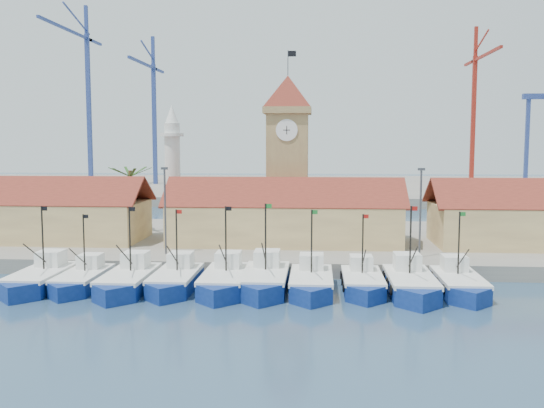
# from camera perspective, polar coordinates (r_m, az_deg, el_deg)

# --- Properties ---
(ground) EXTENTS (400.00, 400.00, 0.00)m
(ground) POSITION_cam_1_polar(r_m,az_deg,el_deg) (51.00, 0.05, -9.03)
(ground) COLOR #1E3E52
(ground) RESTS_ON ground
(quay) EXTENTS (140.00, 32.00, 1.50)m
(quay) POSITION_cam_1_polar(r_m,az_deg,el_deg) (74.28, 1.39, -3.70)
(quay) COLOR gray
(quay) RESTS_ON ground
(terminal) EXTENTS (240.00, 80.00, 2.00)m
(terminal) POSITION_cam_1_polar(r_m,az_deg,el_deg) (159.66, 2.91, 1.53)
(terminal) COLOR gray
(terminal) RESTS_ON ground
(boat_0) EXTENTS (3.76, 10.29, 7.78)m
(boat_0) POSITION_cam_1_polar(r_m,az_deg,el_deg) (58.20, -21.04, -6.73)
(boat_0) COLOR navy
(boat_0) RESTS_ON ground
(boat_1) EXTENTS (3.39, 9.28, 7.02)m
(boat_1) POSITION_cam_1_polar(r_m,az_deg,el_deg) (57.05, -17.49, -6.94)
(boat_1) COLOR navy
(boat_1) RESTS_ON ground
(boat_2) EXTENTS (3.78, 10.35, 7.83)m
(boat_2) POSITION_cam_1_polar(r_m,az_deg,el_deg) (55.10, -13.44, -7.19)
(boat_2) COLOR navy
(boat_2) RESTS_ON ground
(boat_3) EXTENTS (3.63, 9.94, 7.52)m
(boat_3) POSITION_cam_1_polar(r_m,az_deg,el_deg) (54.79, -9.12, -7.22)
(boat_3) COLOR navy
(boat_3) RESTS_ON ground
(boat_4) EXTENTS (3.80, 10.41, 7.88)m
(boat_4) POSITION_cam_1_polar(r_m,az_deg,el_deg) (53.73, -4.49, -7.38)
(boat_4) COLOR navy
(boat_4) RESTS_ON ground
(boat_5) EXTENTS (3.91, 10.72, 8.11)m
(boat_5) POSITION_cam_1_polar(r_m,az_deg,el_deg) (53.71, -0.69, -7.34)
(boat_5) COLOR navy
(boat_5) RESTS_ON ground
(boat_6) EXTENTS (3.67, 10.05, 7.61)m
(boat_6) POSITION_cam_1_polar(r_m,az_deg,el_deg) (53.26, 3.71, -7.52)
(boat_6) COLOR navy
(boat_6) RESTS_ON ground
(boat_7) EXTENTS (3.46, 9.47, 7.16)m
(boat_7) POSITION_cam_1_polar(r_m,az_deg,el_deg) (53.99, 8.54, -7.44)
(boat_7) COLOR navy
(boat_7) RESTS_ON ground
(boat_8) EXTENTS (3.88, 10.63, 8.04)m
(boat_8) POSITION_cam_1_polar(r_m,az_deg,el_deg) (53.69, 12.96, -7.50)
(boat_8) COLOR navy
(boat_8) RESTS_ON ground
(boat_9) EXTENTS (3.61, 9.89, 7.48)m
(boat_9) POSITION_cam_1_polar(r_m,az_deg,el_deg) (55.14, 17.27, -7.33)
(boat_9) COLOR navy
(boat_9) RESTS_ON ground
(hall_left) EXTENTS (31.20, 10.13, 7.61)m
(hall_left) POSITION_cam_1_polar(r_m,az_deg,el_deg) (78.30, -22.86, -1.28)
(hall_left) COLOR #E4C57D
(hall_left) RESTS_ON quay
(hall_center) EXTENTS (27.04, 10.13, 7.61)m
(hall_center) POSITION_cam_1_polar(r_m,az_deg,el_deg) (69.85, 1.23, -1.63)
(hall_center) COLOR #E4C57D
(hall_center) RESTS_ON quay
(clock_tower) EXTENTS (5.80, 5.80, 22.70)m
(clock_tower) POSITION_cam_1_polar(r_m,az_deg,el_deg) (75.24, 1.48, 5.00)
(clock_tower) COLOR tan
(clock_tower) RESTS_ON quay
(minaret) EXTENTS (3.00, 3.00, 16.30)m
(minaret) POSITION_cam_1_polar(r_m,az_deg,el_deg) (79.43, -9.34, 3.36)
(minaret) COLOR silver
(minaret) RESTS_ON quay
(palm_tree) EXTENTS (5.60, 5.03, 8.39)m
(palm_tree) POSITION_cam_1_polar(r_m,az_deg,el_deg) (79.06, -13.16, 0.74)
(palm_tree) COLOR brown
(palm_tree) RESTS_ON quay
(lamp_posts) EXTENTS (80.70, 0.25, 9.03)m
(lamp_posts) POSITION_cam_1_polar(r_m,az_deg,el_deg) (61.59, 1.32, -0.31)
(lamp_posts) COLOR #3F3F44
(lamp_posts) RESTS_ON quay
(crane_blue_far) EXTENTS (1.00, 36.92, 44.89)m
(crane_blue_far) POSITION_cam_1_polar(r_m,az_deg,el_deg) (160.58, -17.17, 10.68)
(crane_blue_far) COLOR navy
(crane_blue_far) RESTS_ON terminal
(crane_blue_near) EXTENTS (1.00, 30.81, 38.17)m
(crane_blue_near) POSITION_cam_1_polar(r_m,az_deg,el_deg) (161.89, -11.16, 9.29)
(crane_blue_near) COLOR navy
(crane_blue_near) RESTS_ON terminal
(crane_red_right) EXTENTS (1.00, 31.27, 39.02)m
(crane_red_right) POSITION_cam_1_polar(r_m,az_deg,el_deg) (158.01, 18.58, 9.37)
(crane_red_right) COLOR maroon
(crane_red_right) RESTS_ON terminal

